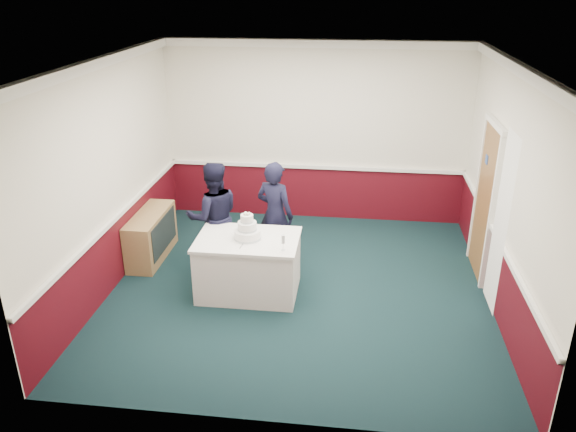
# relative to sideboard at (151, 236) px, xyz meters

# --- Properties ---
(ground) EXTENTS (5.00, 5.00, 0.00)m
(ground) POSITION_rel_sideboard_xyz_m (2.28, -0.65, -0.35)
(ground) COLOR black
(ground) RESTS_ON ground
(room_shell) EXTENTS (5.00, 5.00, 3.00)m
(room_shell) POSITION_rel_sideboard_xyz_m (2.36, -0.03, 1.62)
(room_shell) COLOR silver
(room_shell) RESTS_ON ground
(sideboard) EXTENTS (0.41, 1.20, 0.70)m
(sideboard) POSITION_rel_sideboard_xyz_m (0.00, 0.00, 0.00)
(sideboard) COLOR #A27F4E
(sideboard) RESTS_ON ground
(cake_table) EXTENTS (1.32, 0.92, 0.79)m
(cake_table) POSITION_rel_sideboard_xyz_m (1.62, -0.82, 0.05)
(cake_table) COLOR white
(cake_table) RESTS_ON ground
(wedding_cake) EXTENTS (0.35, 0.35, 0.36)m
(wedding_cake) POSITION_rel_sideboard_xyz_m (1.62, -0.82, 0.55)
(wedding_cake) COLOR white
(wedding_cake) RESTS_ON cake_table
(cake_knife) EXTENTS (0.04, 0.22, 0.00)m
(cake_knife) POSITION_rel_sideboard_xyz_m (1.59, -1.02, 0.44)
(cake_knife) COLOR silver
(cake_knife) RESTS_ON cake_table
(champagne_flute) EXTENTS (0.05, 0.05, 0.21)m
(champagne_flute) POSITION_rel_sideboard_xyz_m (2.12, -1.10, 0.58)
(champagne_flute) COLOR silver
(champagne_flute) RESTS_ON cake_table
(person_man) EXTENTS (0.94, 0.85, 1.59)m
(person_man) POSITION_rel_sideboard_xyz_m (1.02, -0.19, 0.44)
(person_man) COLOR black
(person_man) RESTS_ON ground
(person_woman) EXTENTS (0.67, 0.57, 1.57)m
(person_woman) POSITION_rel_sideboard_xyz_m (1.86, 0.01, 0.43)
(person_woman) COLOR black
(person_woman) RESTS_ON ground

